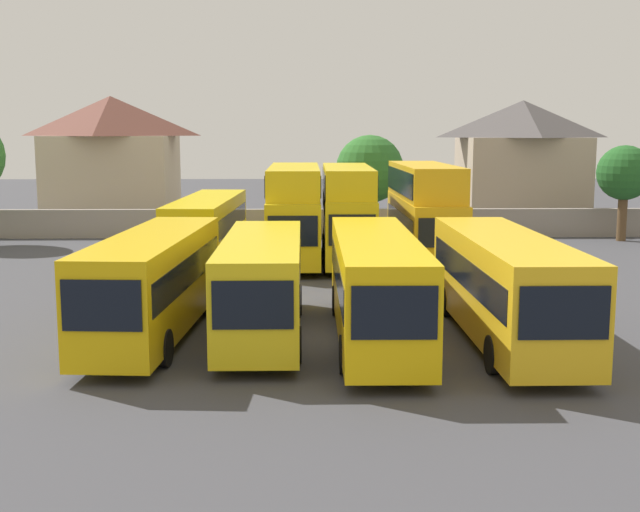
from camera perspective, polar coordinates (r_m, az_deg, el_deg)
name	(u,v)px	position (r m, az deg, el deg)	size (l,w,h in m)	color
ground	(314,255)	(44.43, -0.41, 0.06)	(140.00, 140.00, 0.00)	#424247
depot_boundary_wall	(313,223)	(51.75, -0.52, 2.30)	(56.00, 0.50, 1.80)	gray
bus_1	(154,279)	(27.17, -11.50, -1.58)	(3.14, 11.08, 3.39)	#E0B00C
bus_2	(262,281)	(26.74, -4.05, -1.73)	(2.57, 10.23, 3.27)	yellow
bus_3	(376,281)	(26.22, 3.90, -1.79)	(2.63, 11.75, 3.40)	yellow
bus_4	(505,282)	(26.80, 12.77, -1.75)	(2.74, 11.74, 3.40)	yellow
bus_5	(208,226)	(41.82, -7.84, 2.08)	(3.10, 11.91, 3.35)	yellow
bus_6	(294,209)	(41.86, -1.80, 3.33)	(2.66, 10.64, 4.91)	yellow
bus_7	(347,209)	(41.71, 1.92, 3.30)	(2.60, 10.17, 4.91)	yellow
bus_8	(425,208)	(42.15, 7.31, 3.37)	(2.79, 10.47, 5.01)	#EDAD14
house_terrace_left	(112,159)	(61.20, -14.28, 6.57)	(9.11, 7.73, 9.14)	#C6B293
house_terrace_centre	(521,162)	(60.32, 13.86, 6.40)	(8.74, 7.06, 8.81)	tan
tree_left_of_lot	(625,174)	(53.21, 20.46, 5.39)	(3.33, 3.33, 5.84)	brown
tree_right_of_lot	(370,169)	(54.15, 3.49, 6.06)	(4.46, 4.46, 6.43)	brown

